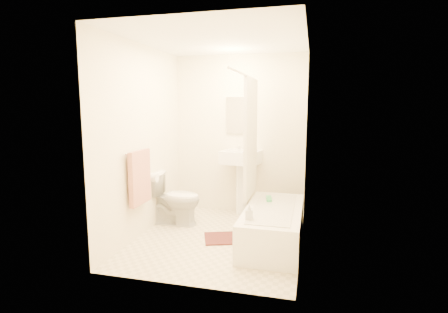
% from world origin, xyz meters
% --- Properties ---
extents(floor, '(2.40, 2.40, 0.00)m').
position_xyz_m(floor, '(0.00, 0.00, 0.00)').
color(floor, beige).
rests_on(floor, ground).
extents(ceiling, '(2.40, 2.40, 0.00)m').
position_xyz_m(ceiling, '(0.00, 0.00, 2.40)').
color(ceiling, white).
rests_on(ceiling, ground).
extents(wall_back, '(2.00, 0.02, 2.40)m').
position_xyz_m(wall_back, '(0.00, 1.20, 1.20)').
color(wall_back, beige).
rests_on(wall_back, ground).
extents(wall_left, '(0.02, 2.40, 2.40)m').
position_xyz_m(wall_left, '(-1.00, 0.00, 1.20)').
color(wall_left, beige).
rests_on(wall_left, ground).
extents(wall_right, '(0.02, 2.40, 2.40)m').
position_xyz_m(wall_right, '(1.00, 0.00, 1.20)').
color(wall_right, beige).
rests_on(wall_right, ground).
extents(mirror, '(0.40, 0.03, 0.55)m').
position_xyz_m(mirror, '(0.00, 1.18, 1.50)').
color(mirror, white).
rests_on(mirror, wall_back).
extents(curtain_rod, '(0.03, 1.70, 0.03)m').
position_xyz_m(curtain_rod, '(0.30, 0.10, 2.00)').
color(curtain_rod, silver).
rests_on(curtain_rod, wall_back).
extents(shower_curtain, '(0.04, 0.80, 1.55)m').
position_xyz_m(shower_curtain, '(0.30, 0.50, 1.22)').
color(shower_curtain, silver).
rests_on(shower_curtain, curtain_rod).
extents(towel_bar, '(0.02, 0.60, 0.02)m').
position_xyz_m(towel_bar, '(-0.96, -0.25, 1.10)').
color(towel_bar, silver).
rests_on(towel_bar, wall_left).
extents(towel, '(0.06, 0.45, 0.66)m').
position_xyz_m(towel, '(-0.93, -0.25, 0.78)').
color(towel, '#CC7266').
rests_on(towel, towel_bar).
extents(toilet_paper, '(0.11, 0.12, 0.12)m').
position_xyz_m(toilet_paper, '(-0.93, 0.12, 0.70)').
color(toilet_paper, white).
rests_on(toilet_paper, wall_left).
extents(toilet, '(0.74, 0.43, 0.72)m').
position_xyz_m(toilet, '(-0.75, 0.39, 0.36)').
color(toilet, silver).
rests_on(toilet, floor).
extents(sink, '(0.61, 0.52, 1.06)m').
position_xyz_m(sink, '(0.06, 1.06, 0.53)').
color(sink, white).
rests_on(sink, floor).
extents(bathtub, '(0.66, 1.52, 0.43)m').
position_xyz_m(bathtub, '(0.67, 0.04, 0.21)').
color(bathtub, white).
rests_on(bathtub, floor).
extents(bath_mat, '(0.66, 0.57, 0.02)m').
position_xyz_m(bath_mat, '(0.10, 0.01, 0.01)').
color(bath_mat, '#4F2C1B').
rests_on(bath_mat, floor).
extents(soap_bottle, '(0.09, 0.09, 0.17)m').
position_xyz_m(soap_bottle, '(0.46, -0.46, 0.51)').
color(soap_bottle, white).
rests_on(soap_bottle, bathtub).
extents(scrub_brush, '(0.11, 0.23, 0.04)m').
position_xyz_m(scrub_brush, '(0.57, 0.37, 0.45)').
color(scrub_brush, '#43B563').
rests_on(scrub_brush, bathtub).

